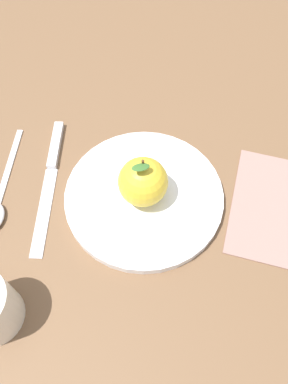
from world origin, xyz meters
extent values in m
plane|color=brown|center=(0.00, 0.00, 0.00)|extent=(2.40, 2.40, 0.00)
cylinder|color=white|center=(-0.01, 0.02, 0.01)|extent=(0.23, 0.23, 0.01)
torus|color=white|center=(-0.01, 0.02, 0.01)|extent=(0.23, 0.23, 0.01)
sphere|color=gold|center=(-0.01, 0.01, 0.05)|extent=(0.07, 0.07, 0.07)
cylinder|color=#4C3319|center=(-0.01, 0.01, 0.09)|extent=(0.00, 0.00, 0.02)
ellipsoid|color=#386628|center=(0.00, 0.01, 0.09)|extent=(0.03, 0.03, 0.01)
cube|color=silver|center=(0.07, -0.11, 0.00)|extent=(0.14, 0.07, 0.00)
cube|color=silver|center=(-0.04, -0.15, 0.01)|extent=(0.09, 0.04, 0.01)
cube|color=silver|center=(0.02, -0.20, 0.00)|extent=(0.13, 0.05, 0.01)
cube|color=gray|center=(-0.07, 0.20, 0.00)|extent=(0.20, 0.15, 0.00)
camera|label=1|loc=(0.25, 0.12, 0.49)|focal=36.03mm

